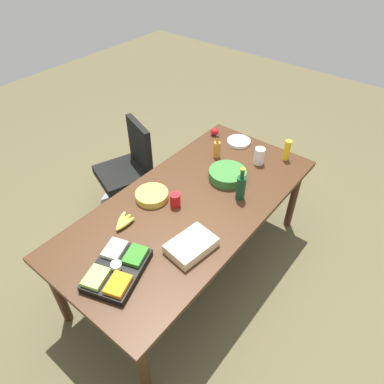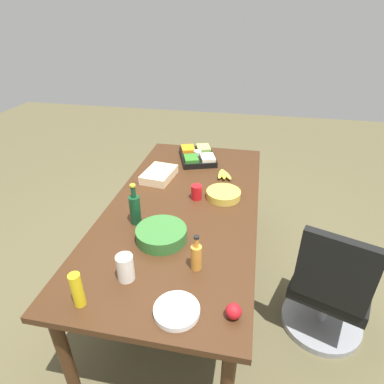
{
  "view_description": "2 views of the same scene",
  "coord_description": "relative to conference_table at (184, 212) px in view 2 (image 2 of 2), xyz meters",
  "views": [
    {
      "loc": [
        -1.56,
        -1.25,
        2.62
      ],
      "look_at": [
        0.08,
        0.06,
        0.8
      ],
      "focal_mm": 32.95,
      "sensor_mm": 36.0,
      "label": 1
    },
    {
      "loc": [
        1.93,
        0.45,
        2.03
      ],
      "look_at": [
        -0.08,
        0.05,
        0.84
      ],
      "focal_mm": 30.12,
      "sensor_mm": 36.0,
      "label": 2
    }
  ],
  "objects": [
    {
      "name": "ground_plane",
      "position": [
        0.0,
        0.0,
        -0.7
      ],
      "size": [
        10.0,
        10.0,
        0.0
      ],
      "primitive_type": "plane",
      "color": "brown"
    },
    {
      "name": "conference_table",
      "position": [
        0.0,
        0.0,
        0.0
      ],
      "size": [
        2.22,
        1.06,
        0.78
      ],
      "color": "#3D2413",
      "rests_on": "ground"
    },
    {
      "name": "office_chair",
      "position": [
        0.26,
        1.05,
        -0.35
      ],
      "size": [
        0.62,
        0.62,
        0.93
      ],
      "color": "gray",
      "rests_on": "ground"
    },
    {
      "name": "red_solo_cup",
      "position": [
        -0.1,
        0.08,
        0.13
      ],
      "size": [
        0.1,
        0.1,
        0.11
      ],
      "primitive_type": "cylinder",
      "rotation": [
        0.0,
        0.0,
        -0.25
      ],
      "color": "red",
      "rests_on": "conference_table"
    },
    {
      "name": "paper_plate_stack",
      "position": [
        0.94,
        0.18,
        0.09
      ],
      "size": [
        0.28,
        0.28,
        0.03
      ],
      "primitive_type": "cylinder",
      "rotation": [
        0.0,
        0.0,
        0.32
      ],
      "color": "white",
      "rests_on": "conference_table"
    },
    {
      "name": "veggie_tray",
      "position": [
        -0.8,
        -0.04,
        0.11
      ],
      "size": [
        0.49,
        0.42,
        0.09
      ],
      "color": "black",
      "rests_on": "conference_table"
    },
    {
      "name": "banana_bunch",
      "position": [
        -0.48,
        0.24,
        0.1
      ],
      "size": [
        0.18,
        0.13,
        0.04
      ],
      "color": "#D4D441",
      "rests_on": "conference_table"
    },
    {
      "name": "salad_bowl",
      "position": [
        0.43,
        -0.04,
        0.11
      ],
      "size": [
        0.34,
        0.34,
        0.08
      ],
      "primitive_type": "cylinder",
      "rotation": [
        0.0,
        0.0,
        -0.1
      ],
      "color": "#336E2E",
      "rests_on": "conference_table"
    },
    {
      "name": "chip_bowl",
      "position": [
        -0.15,
        0.27,
        0.1
      ],
      "size": [
        0.32,
        0.32,
        0.06
      ],
      "primitive_type": "cylinder",
      "rotation": [
        0.0,
        0.0,
        0.29
      ],
      "color": "gold",
      "rests_on": "conference_table"
    },
    {
      "name": "mustard_bottle",
      "position": [
        0.98,
        -0.29,
        0.17
      ],
      "size": [
        0.06,
        0.06,
        0.19
      ],
      "primitive_type": "cylinder",
      "rotation": [
        0.0,
        0.0,
        -0.15
      ],
      "color": "yellow",
      "rests_on": "conference_table"
    },
    {
      "name": "sheet_cake",
      "position": [
        -0.36,
        -0.29,
        0.11
      ],
      "size": [
        0.35,
        0.26,
        0.07
      ],
      "primitive_type": "cube",
      "rotation": [
        0.0,
        0.0,
        -0.13
      ],
      "color": "beige",
      "rests_on": "conference_table"
    },
    {
      "name": "wine_bottle",
      "position": [
        0.28,
        -0.26,
        0.18
      ],
      "size": [
        0.08,
        0.08,
        0.29
      ],
      "color": "#134023",
      "rests_on": "conference_table"
    },
    {
      "name": "mayo_jar",
      "position": [
        0.78,
        -0.14,
        0.15
      ],
      "size": [
        0.1,
        0.1,
        0.15
      ],
      "primitive_type": "cylinder",
      "rotation": [
        0.0,
        0.0,
        -0.16
      ],
      "color": "white",
      "rests_on": "conference_table"
    },
    {
      "name": "apple_red",
      "position": [
        0.91,
        0.44,
        0.11
      ],
      "size": [
        0.09,
        0.09,
        0.08
      ],
      "primitive_type": "sphere",
      "rotation": [
        0.0,
        0.0,
        -0.16
      ],
      "color": "red",
      "rests_on": "conference_table"
    },
    {
      "name": "dressing_bottle",
      "position": [
        0.63,
        0.21,
        0.15
      ],
      "size": [
        0.06,
        0.06,
        0.22
      ],
      "color": "orange",
      "rests_on": "conference_table"
    }
  ]
}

